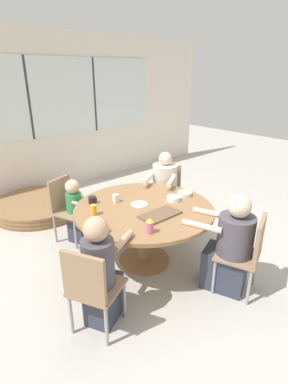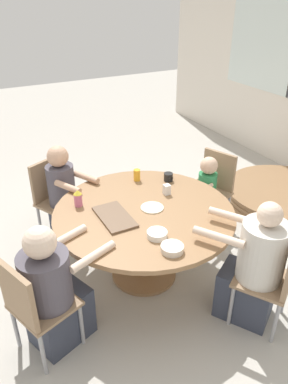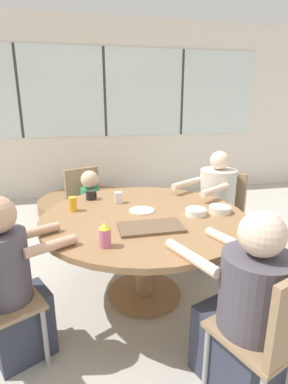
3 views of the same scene
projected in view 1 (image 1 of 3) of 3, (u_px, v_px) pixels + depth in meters
The scene contains 20 objects.
ground_plane at pixel (144, 260), 3.60m from camera, with size 16.00×16.00×0.00m, color #B2ADA3.
wall_back_with_windows at pixel (30, 114), 5.16m from camera, with size 8.40×0.08×2.80m.
dining_table at pixel (144, 217), 3.38m from camera, with size 1.55×1.55×0.71m.
chair_for_woman_green_shirt at pixel (91, 285), 2.42m from camera, with size 0.54×0.54×0.85m.
chair_for_man_blue_shirt at pixel (166, 188), 4.43m from camera, with size 0.55×0.55×0.85m.
chair_for_man_teal_shirt at pixel (248, 250), 2.91m from camera, with size 0.52×0.52×0.85m.
chair_for_toddler at pixel (66, 204), 3.91m from camera, with size 0.52×0.52×0.85m.
person_woman_green_shirt at pixel (101, 275), 2.57m from camera, with size 0.57×0.47×1.06m.
person_man_blue_shirt at pixel (164, 194), 4.29m from camera, with size 0.72×0.63×1.09m.
person_man_teal_shirt at pixel (230, 249), 3.00m from camera, with size 0.55×0.72×1.05m.
person_toddler at pixel (76, 212), 3.87m from camera, with size 0.31×0.40×0.86m.
food_tray_dark at pixel (160, 215), 3.14m from camera, with size 0.44×0.24×0.02m.
coffee_mug at pixel (92, 200), 3.42m from camera, with size 0.09×0.09×0.08m.
sippy_cup at pixel (150, 225), 2.77m from camera, with size 0.07×0.07×0.15m.
juice_glass at pixel (94, 210), 3.13m from camera, with size 0.07×0.07×0.11m.
milk_carton_small at pixel (116, 198), 3.44m from camera, with size 0.06×0.06×0.10m.
bowl_white_shallow at pixel (185, 194), 3.63m from camera, with size 0.17×0.17×0.05m.
bowl_cereal at pixel (174, 198), 3.50m from camera, with size 0.16×0.16×0.05m.
plate_tortillas at pixel (140, 204), 3.39m from camera, with size 0.20×0.20×0.01m.
folded_table_stack at pixel (39, 205), 4.86m from camera, with size 1.43×1.43×0.18m.
Camera 1 is at (-1.99, -2.28, 2.11)m, focal length 28.00 mm.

